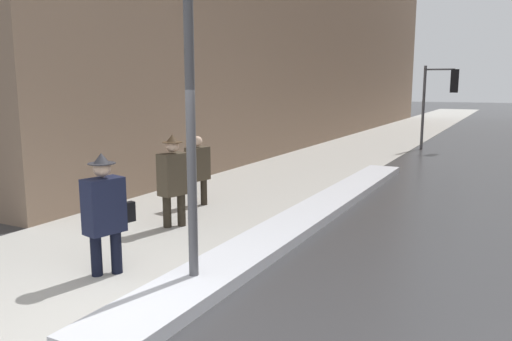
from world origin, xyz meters
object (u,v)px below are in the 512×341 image
at_px(pedestrian_in_fedora, 174,177).
at_px(traffic_light_near, 443,90).
at_px(lamp_post, 190,88).
at_px(pedestrian_with_shoulder_bag, 105,210).
at_px(pedestrian_nearside, 198,167).

bearing_deg(pedestrian_in_fedora, traffic_light_near, -177.77).
relative_size(lamp_post, pedestrian_with_shoulder_bag, 2.45).
bearing_deg(lamp_post, pedestrian_in_fedora, 131.52).
distance_m(lamp_post, pedestrian_nearside, 4.74).
bearing_deg(pedestrian_with_shoulder_bag, traffic_light_near, -174.14).
xyz_separation_m(pedestrian_with_shoulder_bag, pedestrian_nearside, (-1.15, 3.88, -0.08)).
height_order(lamp_post, pedestrian_nearside, lamp_post).
bearing_deg(pedestrian_with_shoulder_bag, pedestrian_nearside, -150.26).
relative_size(traffic_light_near, pedestrian_in_fedora, 1.96).
bearing_deg(pedestrian_in_fedora, pedestrian_nearside, -147.44).
distance_m(pedestrian_in_fedora, pedestrian_nearside, 1.65).
distance_m(traffic_light_near, pedestrian_with_shoulder_bag, 16.45).
distance_m(lamp_post, traffic_light_near, 16.09).
xyz_separation_m(lamp_post, traffic_light_near, (0.83, 16.06, -0.12)).
bearing_deg(lamp_post, traffic_light_near, 87.05).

